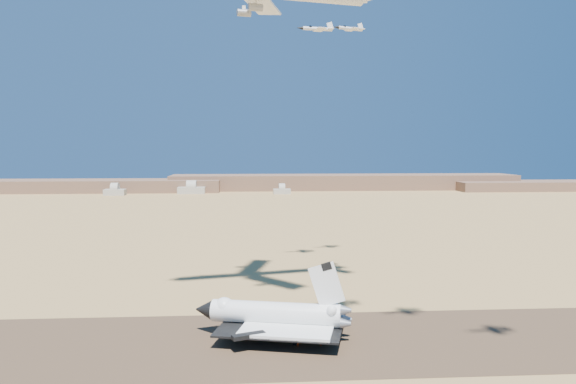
{
  "coord_description": "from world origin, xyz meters",
  "views": [
    {
      "loc": [
        3.98,
        -141.8,
        50.24
      ],
      "look_at": [
        14.37,
        8.0,
        38.55
      ],
      "focal_mm": 35.0,
      "sensor_mm": 36.0,
      "label": 1
    }
  ],
  "objects": [
    {
      "name": "chase_jet_f",
      "position": [
        45.98,
        93.07,
        99.93
      ],
      "size": [
        13.98,
        8.26,
        3.59
      ],
      "rotation": [
        0.0,
        0.0,
        0.36
      ],
      "color": "white"
    },
    {
      "name": "ridgeline",
      "position": [
        65.32,
        527.31,
        7.63
      ],
      "size": [
        960.0,
        90.0,
        18.0
      ],
      "color": "brown",
      "rests_on": "ground"
    },
    {
      "name": "runway",
      "position": [
        0.0,
        0.0,
        0.03
      ],
      "size": [
        600.0,
        50.0,
        0.06
      ],
      "primitive_type": "cube",
      "color": "#513B28",
      "rests_on": "ground"
    },
    {
      "name": "hangars",
      "position": [
        -64.0,
        478.43,
        4.83
      ],
      "size": [
        200.5,
        29.5,
        30.0
      ],
      "color": "#ACA798",
      "rests_on": "ground"
    },
    {
      "name": "crew_b",
      "position": [
        17.07,
        -1.12,
        0.98
      ],
      "size": [
        0.72,
        0.99,
        1.84
      ],
      "primitive_type": "imported",
      "rotation": [
        0.0,
        0.0,
        1.82
      ],
      "color": "red",
      "rests_on": "runway"
    },
    {
      "name": "chase_jet_e",
      "position": [
        30.89,
        82.16,
        97.34
      ],
      "size": [
        15.09,
        8.43,
        3.78
      ],
      "rotation": [
        0.0,
        0.0,
        0.16
      ],
      "color": "white"
    },
    {
      "name": "crew_c",
      "position": [
        21.95,
        -3.4,
        0.98
      ],
      "size": [
        1.14,
        1.15,
        1.83
      ],
      "primitive_type": "imported",
      "rotation": [
        0.0,
        0.0,
        2.34
      ],
      "color": "red",
      "rests_on": "runway"
    },
    {
      "name": "ground",
      "position": [
        0.0,
        0.0,
        0.0
      ],
      "size": [
        1200.0,
        1200.0,
        0.0
      ],
      "primitive_type": "plane",
      "color": "tan",
      "rests_on": "ground"
    },
    {
      "name": "crew_a",
      "position": [
        16.08,
        -3.71,
        0.88
      ],
      "size": [
        0.57,
        0.7,
        1.64
      ],
      "primitive_type": "imported",
      "rotation": [
        0.0,
        0.0,
        1.92
      ],
      "color": "red",
      "rests_on": "runway"
    },
    {
      "name": "shuttle",
      "position": [
        10.46,
        4.67,
        5.62
      ],
      "size": [
        42.56,
        32.47,
        20.89
      ],
      "rotation": [
        0.0,
        0.0,
        -0.24
      ],
      "color": "white",
      "rests_on": "runway"
    }
  ]
}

